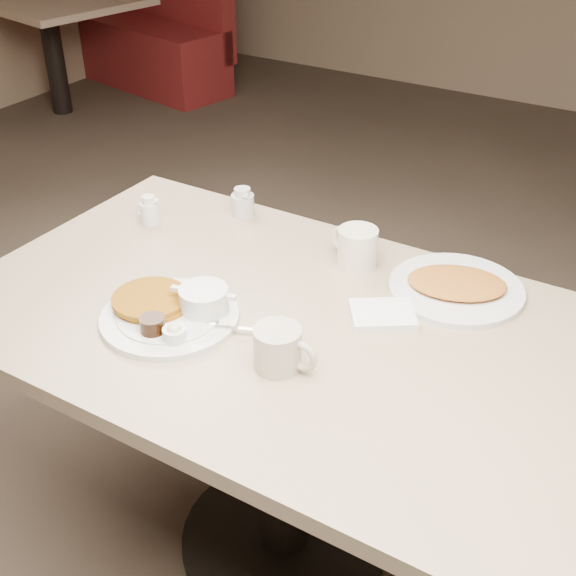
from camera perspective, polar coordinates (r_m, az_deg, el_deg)
The scene contains 10 objects.
room at distance 1.40m, azimuth -0.45°, elevation 20.04°, with size 7.04×8.04×2.84m.
diner_table at distance 1.77m, azimuth -0.34°, elevation -6.86°, with size 1.50×0.90×0.75m.
main_plate at distance 1.67m, azimuth -8.70°, elevation -1.65°, with size 0.40×0.38×0.07m.
coffee_mug_near at distance 1.50m, azimuth -0.67°, elevation -4.59°, with size 0.14×0.10×0.09m.
napkin at distance 1.68m, azimuth 7.20°, elevation -2.02°, with size 0.18×0.17×0.02m.
coffee_mug_far at distance 1.85m, azimuth 5.21°, elevation 3.09°, with size 0.15×0.13×0.10m.
creamer_left at distance 2.08m, azimuth -10.50°, elevation 5.78°, with size 0.07×0.06×0.08m.
creamer_right at distance 2.09m, azimuth -3.47°, elevation 6.49°, with size 0.08×0.08×0.08m.
hash_plate at distance 1.80m, azimuth 12.67°, elevation 0.09°, with size 0.41×0.41×0.04m.
booth_back_left at distance 5.66m, azimuth -10.79°, elevation 18.80°, with size 1.49×1.66×1.12m.
Camera 1 is at (0.72, -1.16, 1.70)m, focal length 46.81 mm.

